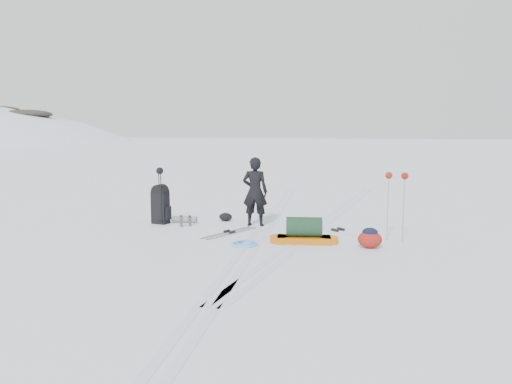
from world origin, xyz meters
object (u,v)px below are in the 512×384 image
ski_poles_black (160,178)px  pulk_sled (304,233)px  expedition_rucksack (164,205)px  skier (255,192)px

ski_poles_black → pulk_sled: bearing=-37.9°
pulk_sled → expedition_rucksack: 4.02m
expedition_rucksack → skier: bearing=16.6°
expedition_rucksack → pulk_sled: bearing=-8.8°
expedition_rucksack → ski_poles_black: (-0.00, -0.18, 0.72)m
skier → ski_poles_black: skier is taller
pulk_sled → skier: bearing=123.4°
skier → pulk_sled: (1.44, -1.58, -0.65)m
pulk_sled → ski_poles_black: 4.08m
ski_poles_black → expedition_rucksack: bearing=68.7°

